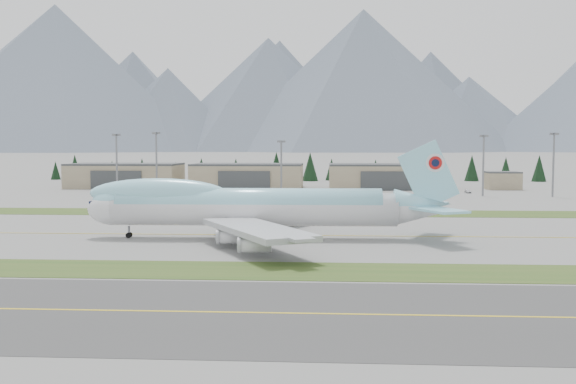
# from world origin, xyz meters

# --- Properties ---
(ground) EXTENTS (7000.00, 7000.00, 0.00)m
(ground) POSITION_xyz_m (0.00, 0.00, 0.00)
(ground) COLOR slate
(ground) RESTS_ON ground
(grass_strip_near) EXTENTS (400.00, 14.00, 0.08)m
(grass_strip_near) POSITION_xyz_m (0.00, -38.00, 0.00)
(grass_strip_near) COLOR #304F1C
(grass_strip_near) RESTS_ON ground
(grass_strip_far) EXTENTS (400.00, 18.00, 0.08)m
(grass_strip_far) POSITION_xyz_m (0.00, 45.00, 0.00)
(grass_strip_far) COLOR #304F1C
(grass_strip_far) RESTS_ON ground
(asphalt_taxiway) EXTENTS (400.00, 32.00, 0.04)m
(asphalt_taxiway) POSITION_xyz_m (0.00, -62.00, 0.00)
(asphalt_taxiway) COLOR #3B3B3B
(asphalt_taxiway) RESTS_ON ground
(taxiway_line_main) EXTENTS (400.00, 0.40, 0.02)m
(taxiway_line_main) POSITION_xyz_m (0.00, 0.00, 0.00)
(taxiway_line_main) COLOR yellow
(taxiway_line_main) RESTS_ON ground
(taxiway_line_near) EXTENTS (400.00, 0.40, 0.02)m
(taxiway_line_near) POSITION_xyz_m (0.00, -62.00, 0.00)
(taxiway_line_near) COLOR yellow
(taxiway_line_near) RESTS_ON ground
(boeing_747_freighter) EXTENTS (74.40, 64.77, 19.75)m
(boeing_747_freighter) POSITION_xyz_m (4.46, -4.95, 6.51)
(boeing_747_freighter) COLOR silver
(boeing_747_freighter) RESTS_ON ground
(hangar_left) EXTENTS (48.00, 26.60, 10.80)m
(hangar_left) POSITION_xyz_m (-70.00, 149.90, 5.39)
(hangar_left) COLOR gray
(hangar_left) RESTS_ON ground
(hangar_center) EXTENTS (48.00, 26.60, 10.80)m
(hangar_center) POSITION_xyz_m (-15.00, 149.90, 5.39)
(hangar_center) COLOR gray
(hangar_center) RESTS_ON ground
(hangar_right) EXTENTS (48.00, 26.60, 10.80)m
(hangar_right) POSITION_xyz_m (45.00, 149.90, 5.39)
(hangar_right) COLOR gray
(hangar_right) RESTS_ON ground
(control_shed) EXTENTS (14.00, 12.00, 7.60)m
(control_shed) POSITION_xyz_m (95.00, 148.00, 3.80)
(control_shed) COLOR gray
(control_shed) RESTS_ON ground
(floodlight_masts) EXTENTS (165.11, 7.67, 23.83)m
(floodlight_masts) POSITION_xyz_m (15.21, 108.80, 15.87)
(floodlight_masts) COLOR slate
(floodlight_masts) RESTS_ON ground
(service_vehicle_a) EXTENTS (1.93, 3.25, 1.04)m
(service_vehicle_a) POSITION_xyz_m (-19.32, 125.87, 0.00)
(service_vehicle_a) COLOR silver
(service_vehicle_a) RESTS_ON ground
(service_vehicle_b) EXTENTS (4.30, 2.74, 1.34)m
(service_vehicle_b) POSITION_xyz_m (7.95, 116.45, 0.00)
(service_vehicle_b) COLOR #CEDD37
(service_vehicle_b) RESTS_ON ground
(service_vehicle_c) EXTENTS (2.07, 4.72, 1.35)m
(service_vehicle_c) POSITION_xyz_m (75.47, 124.22, 0.00)
(service_vehicle_c) COLOR silver
(service_vehicle_c) RESTS_ON ground
(conifer_belt) EXTENTS (267.40, 15.93, 16.84)m
(conifer_belt) POSITION_xyz_m (17.05, 211.63, 6.92)
(conifer_belt) COLOR black
(conifer_belt) RESTS_ON ground
(mountain_ridge_front) EXTENTS (4360.98, 1337.33, 524.73)m
(mountain_ridge_front) POSITION_xyz_m (-0.56, 2230.03, 236.06)
(mountain_ridge_front) COLOR #4E5B68
(mountain_ridge_front) RESTS_ON ground
(mountain_ridge_rear) EXTENTS (4526.33, 1062.53, 531.27)m
(mountain_ridge_rear) POSITION_xyz_m (182.80, 2900.00, 254.33)
(mountain_ridge_rear) COLOR #4E5B68
(mountain_ridge_rear) RESTS_ON ground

